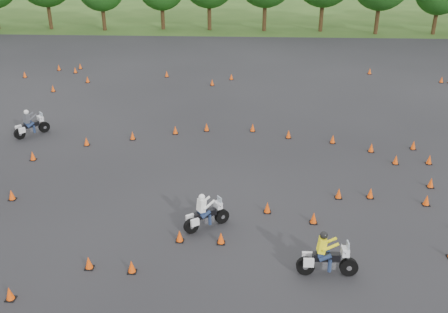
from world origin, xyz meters
name	(u,v)px	position (x,y,z in m)	size (l,w,h in m)	color
ground	(219,226)	(0.00, 0.00, 0.00)	(140.00, 140.00, 0.00)	#2D5119
asphalt_pad	(226,161)	(0.00, 6.00, 0.01)	(62.00, 62.00, 0.00)	black
traffic_cones	(224,161)	(-0.07, 5.58, 0.23)	(36.28, 33.11, 0.45)	#F84E0A
rider_grey	(31,122)	(-11.10, 8.88, 0.80)	(2.06, 0.63, 1.59)	#3F4147
rider_yellow	(328,255)	(3.83, -2.81, 0.81)	(2.09, 0.64, 1.61)	#FDF016
rider_white	(207,211)	(-0.47, -0.11, 0.76)	(1.97, 0.60, 1.52)	white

